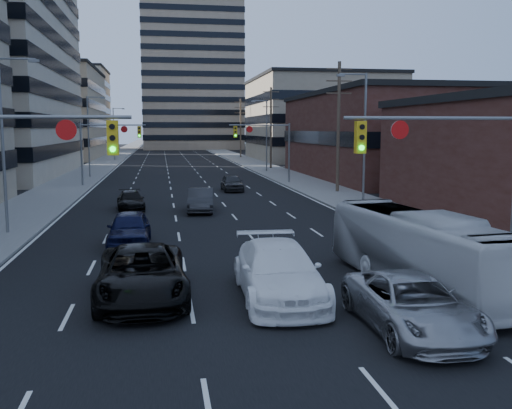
{
  "coord_description": "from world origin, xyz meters",
  "views": [
    {
      "loc": [
        -2.6,
        -10.65,
        5.43
      ],
      "look_at": [
        1.39,
        13.34,
        2.2
      ],
      "focal_mm": 40.0,
      "sensor_mm": 36.0,
      "label": 1
    }
  ],
  "objects_px": {
    "silver_suv": "(412,304)",
    "sedan_blue": "(129,229)",
    "black_pickup": "(142,274)",
    "transit_bus": "(420,250)",
    "white_van": "(279,272)"
  },
  "relations": [
    {
      "from": "silver_suv",
      "to": "sedan_blue",
      "type": "distance_m",
      "value": 15.2
    },
    {
      "from": "black_pickup",
      "to": "transit_bus",
      "type": "height_order",
      "value": "transit_bus"
    },
    {
      "from": "white_van",
      "to": "transit_bus",
      "type": "xyz_separation_m",
      "value": [
        4.97,
        0.33,
        0.45
      ]
    },
    {
      "from": "white_van",
      "to": "silver_suv",
      "type": "distance_m",
      "value": 4.57
    },
    {
      "from": "black_pickup",
      "to": "silver_suv",
      "type": "xyz_separation_m",
      "value": [
        7.26,
        -4.09,
        -0.09
      ]
    },
    {
      "from": "white_van",
      "to": "sedan_blue",
      "type": "distance_m",
      "value": 10.7
    },
    {
      "from": "transit_bus",
      "to": "sedan_blue",
      "type": "distance_m",
      "value": 13.59
    },
    {
      "from": "white_van",
      "to": "silver_suv",
      "type": "relative_size",
      "value": 1.14
    },
    {
      "from": "sedan_blue",
      "to": "silver_suv",
      "type": "bearing_deg",
      "value": -57.46
    },
    {
      "from": "silver_suv",
      "to": "transit_bus",
      "type": "relative_size",
      "value": 0.56
    },
    {
      "from": "black_pickup",
      "to": "transit_bus",
      "type": "distance_m",
      "value": 9.3
    },
    {
      "from": "white_van",
      "to": "transit_bus",
      "type": "bearing_deg",
      "value": 5.64
    },
    {
      "from": "transit_bus",
      "to": "sedan_blue",
      "type": "relative_size",
      "value": 2.03
    },
    {
      "from": "black_pickup",
      "to": "sedan_blue",
      "type": "xyz_separation_m",
      "value": [
        -0.85,
        8.77,
        -0.03
      ]
    },
    {
      "from": "white_van",
      "to": "black_pickup",
      "type": "bearing_deg",
      "value": 173.89
    }
  ]
}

